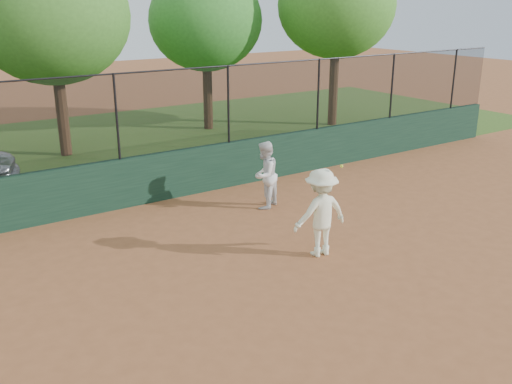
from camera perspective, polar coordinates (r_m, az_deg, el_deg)
ground at (r=9.52m, az=3.47°, el=-11.27°), size 80.00×80.00×0.00m
back_wall at (r=14.13m, az=-11.38°, el=1.19°), size 26.00×0.20×1.20m
grass_strip at (r=19.78m, az=-18.12°, el=3.81°), size 36.00×12.00×0.01m
player_second at (r=13.52m, az=0.86°, el=1.70°), size 0.99×0.92×1.62m
player_main at (r=11.02m, az=6.48°, el=-2.06°), size 1.19×0.77×1.85m
fence_assembly at (r=13.73m, az=-11.92°, el=7.70°), size 26.00×0.06×2.00m
tree_2 at (r=18.91m, az=-19.76°, el=16.19°), size 4.75×4.31×6.35m
tree_3 at (r=21.96m, az=-5.04°, el=16.70°), size 4.28×3.89×5.90m
tree_4 at (r=22.86m, az=8.10°, el=18.02°), size 4.64×4.22×6.60m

